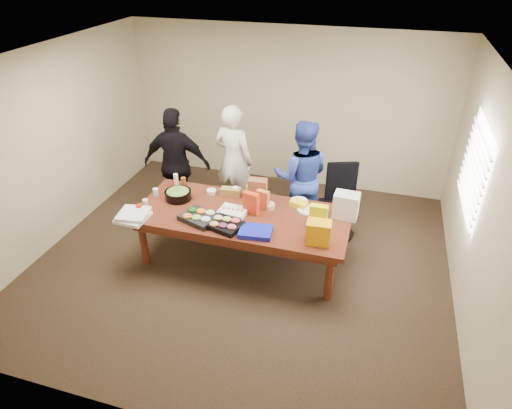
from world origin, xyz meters
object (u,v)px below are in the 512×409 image
(office_chair, at_px, (338,205))
(person_center, at_px, (234,161))
(person_right, at_px, (301,177))
(salad_bowl, at_px, (178,195))
(conference_table, at_px, (242,237))
(sheet_cake, at_px, (233,212))

(office_chair, bearing_deg, person_center, 150.00)
(person_right, xyz_separation_m, salad_bowl, (-1.54, -0.92, -0.05))
(office_chair, relative_size, person_center, 0.60)
(person_center, relative_size, salad_bowl, 4.90)
(salad_bowl, bearing_deg, person_right, 30.90)
(conference_table, distance_m, office_chair, 1.49)
(person_center, bearing_deg, person_right, -177.35)
(conference_table, bearing_deg, person_center, 113.45)
(office_chair, xyz_separation_m, sheet_cake, (-1.26, -0.97, 0.25))
(conference_table, height_order, office_chair, office_chair)
(office_chair, xyz_separation_m, salad_bowl, (-2.11, -0.82, 0.28))
(conference_table, xyz_separation_m, person_right, (0.57, 1.04, 0.48))
(person_center, height_order, person_right, person_center)
(salad_bowl, bearing_deg, office_chair, 21.19)
(person_right, bearing_deg, office_chair, 159.41)
(person_right, xyz_separation_m, sheet_cake, (-0.68, -1.08, -0.08))
(person_center, bearing_deg, conference_table, 124.90)
(person_center, bearing_deg, sheet_cake, 119.90)
(person_center, bearing_deg, salad_bowl, 79.54)
(person_right, height_order, salad_bowl, person_right)
(office_chair, height_order, salad_bowl, office_chair)
(conference_table, height_order, person_right, person_right)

